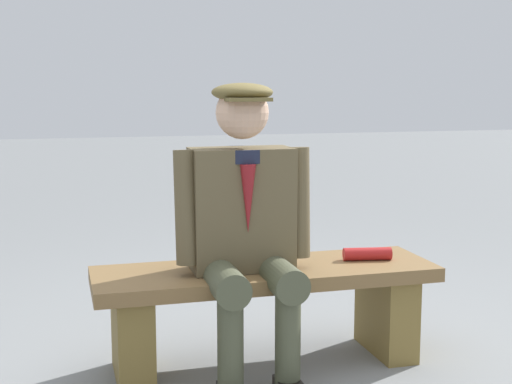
{
  "coord_description": "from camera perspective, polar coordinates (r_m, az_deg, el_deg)",
  "views": [
    {
      "loc": [
        0.9,
        3.08,
        1.29
      ],
      "look_at": [
        0.05,
        0.0,
        0.81
      ],
      "focal_mm": 50.68,
      "sensor_mm": 36.0,
      "label": 1
    }
  ],
  "objects": [
    {
      "name": "rolled_magazine",
      "position": [
        3.48,
        8.78,
        -4.85
      ],
      "size": [
        0.24,
        0.1,
        0.06
      ],
      "primitive_type": "cylinder",
      "rotation": [
        0.0,
        1.57,
        -0.18
      ],
      "color": "#B21E1E",
      "rests_on": "bench"
    },
    {
      "name": "seated_man",
      "position": [
        3.17,
        -0.86,
        -1.99
      ],
      "size": [
        0.62,
        0.6,
        1.3
      ],
      "color": "brown",
      "rests_on": "ground"
    },
    {
      "name": "ground_plane",
      "position": [
        3.46,
        0.74,
        -13.42
      ],
      "size": [
        30.0,
        30.0,
        0.0
      ],
      "primitive_type": "plane",
      "color": "gray"
    },
    {
      "name": "bench",
      "position": [
        3.36,
        0.75,
        -8.46
      ],
      "size": [
        1.57,
        0.48,
        0.46
      ],
      "color": "brown",
      "rests_on": "ground"
    }
  ]
}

